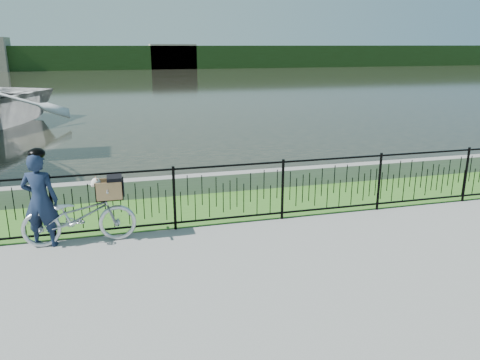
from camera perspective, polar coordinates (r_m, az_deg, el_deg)
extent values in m
plane|color=gray|center=(7.17, 1.89, -9.89)|extent=(120.00, 120.00, 0.00)
cube|color=#3B7123|center=(9.50, -2.63, -3.18)|extent=(60.00, 2.00, 0.01)
plane|color=#27271D|center=(39.33, -12.33, 11.24)|extent=(120.00, 120.00, 0.00)
cube|color=gray|center=(10.37, -3.83, -0.38)|extent=(60.00, 0.30, 0.40)
cube|color=#1F3C17|center=(66.21, -13.68, 14.33)|extent=(120.00, 6.00, 3.00)
cube|color=gray|center=(65.16, -8.20, 14.68)|extent=(6.00, 3.00, 3.20)
imported|color=silver|center=(8.05, -19.00, -4.17)|extent=(1.79, 0.63, 0.94)
cube|color=black|center=(7.94, -15.58, -2.19)|extent=(0.38, 0.18, 0.02)
cube|color=#A3784B|center=(7.94, -15.58, -2.14)|extent=(0.43, 0.30, 0.01)
cube|color=#A3784B|center=(8.03, -15.66, -0.82)|extent=(0.43, 0.02, 0.31)
cube|color=#A3784B|center=(7.76, -15.67, -1.42)|extent=(0.43, 0.02, 0.31)
cube|color=#A3784B|center=(7.89, -14.15, -1.01)|extent=(0.02, 0.30, 0.31)
cube|color=#A3784B|center=(7.90, -17.17, -1.22)|extent=(0.01, 0.30, 0.31)
cube|color=black|center=(7.84, -15.07, 0.23)|extent=(0.24, 0.31, 0.06)
cube|color=black|center=(7.89, -14.04, -0.78)|extent=(0.02, 0.31, 0.25)
ellipsoid|color=silver|center=(7.90, -15.79, -1.31)|extent=(0.31, 0.22, 0.20)
sphere|color=silver|center=(7.85, -17.17, -0.31)|extent=(0.15, 0.15, 0.15)
sphere|color=silver|center=(7.84, -17.52, -0.58)|extent=(0.07, 0.07, 0.07)
sphere|color=black|center=(7.83, -17.70, -0.65)|extent=(0.02, 0.02, 0.02)
cone|color=brown|center=(7.89, -17.19, 0.23)|extent=(0.06, 0.08, 0.08)
cone|color=brown|center=(7.79, -17.07, 0.04)|extent=(0.06, 0.08, 0.08)
imported|color=#141F38|center=(8.08, -23.20, -2.28)|extent=(0.64, 0.50, 1.55)
ellipsoid|color=black|center=(7.89, -23.80, 2.92)|extent=(0.26, 0.29, 0.18)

